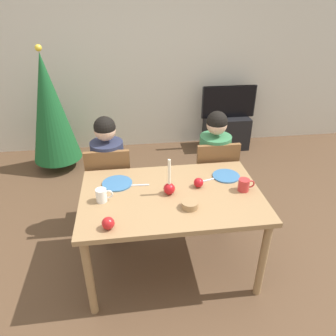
% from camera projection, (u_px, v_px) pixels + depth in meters
% --- Properties ---
extents(ground_plane, '(7.68, 7.68, 0.00)m').
position_uv_depth(ground_plane, '(171.00, 264.00, 2.83)').
color(ground_plane, brown).
extents(back_wall, '(6.40, 0.10, 2.60)m').
position_uv_depth(back_wall, '(145.00, 57.00, 4.44)').
color(back_wall, beige).
rests_on(back_wall, ground).
extents(dining_table, '(1.40, 0.90, 0.75)m').
position_uv_depth(dining_table, '(171.00, 203.00, 2.51)').
color(dining_table, '#99754C').
rests_on(dining_table, ground).
extents(chair_left, '(0.40, 0.40, 0.90)m').
position_uv_depth(chair_left, '(110.00, 183.00, 3.05)').
color(chair_left, brown).
rests_on(chair_left, ground).
extents(chair_right, '(0.40, 0.40, 0.90)m').
position_uv_depth(chair_right, '(214.00, 176.00, 3.17)').
color(chair_right, brown).
rests_on(chair_right, ground).
extents(person_left_child, '(0.30, 0.30, 1.17)m').
position_uv_depth(person_left_child, '(110.00, 176.00, 3.05)').
color(person_left_child, '#33384C').
rests_on(person_left_child, ground).
extents(person_right_child, '(0.30, 0.30, 1.17)m').
position_uv_depth(person_right_child, '(213.00, 169.00, 3.17)').
color(person_right_child, '#33384C').
rests_on(person_right_child, ground).
extents(tv_stand, '(0.64, 0.40, 0.48)m').
position_uv_depth(tv_stand, '(226.00, 132.00, 4.84)').
color(tv_stand, black).
rests_on(tv_stand, ground).
extents(tv, '(0.79, 0.05, 0.46)m').
position_uv_depth(tv, '(229.00, 102.00, 4.61)').
color(tv, black).
rests_on(tv, tv_stand).
extents(christmas_tree, '(0.62, 0.62, 1.59)m').
position_uv_depth(christmas_tree, '(50.00, 109.00, 3.99)').
color(christmas_tree, brown).
rests_on(christmas_tree, ground).
extents(candle_centerpiece, '(0.09, 0.09, 0.30)m').
position_uv_depth(candle_centerpiece, '(169.00, 187.00, 2.44)').
color(candle_centerpiece, red).
rests_on(candle_centerpiece, dining_table).
extents(plate_left, '(0.24, 0.24, 0.01)m').
position_uv_depth(plate_left, '(117.00, 183.00, 2.59)').
color(plate_left, teal).
rests_on(plate_left, dining_table).
extents(plate_right, '(0.23, 0.23, 0.01)m').
position_uv_depth(plate_right, '(226.00, 176.00, 2.69)').
color(plate_right, teal).
rests_on(plate_right, dining_table).
extents(mug_left, '(0.13, 0.08, 0.10)m').
position_uv_depth(mug_left, '(102.00, 195.00, 2.36)').
color(mug_left, white).
rests_on(mug_left, dining_table).
extents(mug_right, '(0.13, 0.09, 0.10)m').
position_uv_depth(mug_right, '(244.00, 185.00, 2.49)').
color(mug_right, '#B72D2D').
rests_on(mug_right, dining_table).
extents(fork_left, '(0.18, 0.02, 0.01)m').
position_uv_depth(fork_left, '(138.00, 185.00, 2.57)').
color(fork_left, silver).
rests_on(fork_left, dining_table).
extents(fork_right, '(0.18, 0.06, 0.01)m').
position_uv_depth(fork_right, '(208.00, 180.00, 2.64)').
color(fork_right, silver).
rests_on(fork_right, dining_table).
extents(bowl_walnuts, '(0.12, 0.12, 0.05)m').
position_uv_depth(bowl_walnuts, '(190.00, 205.00, 2.30)').
color(bowl_walnuts, '#99754C').
rests_on(bowl_walnuts, dining_table).
extents(apple_near_candle, '(0.09, 0.09, 0.09)m').
position_uv_depth(apple_near_candle, '(108.00, 223.00, 2.09)').
color(apple_near_candle, red).
rests_on(apple_near_candle, dining_table).
extents(apple_by_left_plate, '(0.08, 0.08, 0.08)m').
position_uv_depth(apple_by_left_plate, '(199.00, 183.00, 2.54)').
color(apple_by_left_plate, red).
rests_on(apple_by_left_plate, dining_table).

